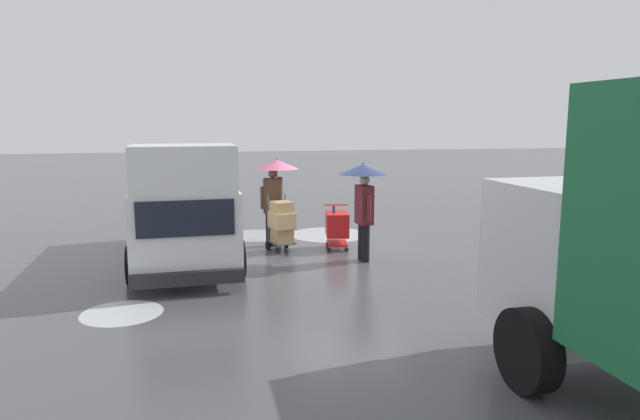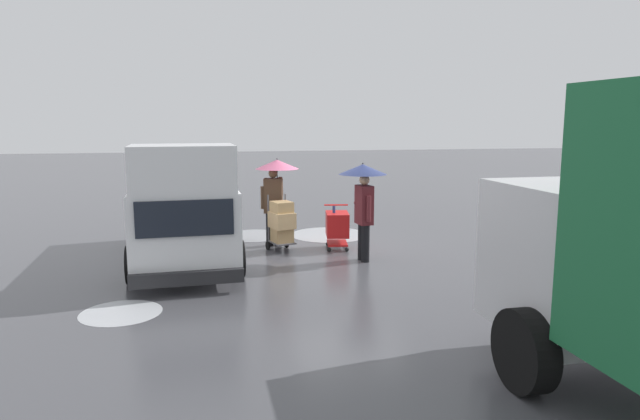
{
  "view_description": "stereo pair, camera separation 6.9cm",
  "coord_description": "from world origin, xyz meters",
  "px_view_note": "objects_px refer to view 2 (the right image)",
  "views": [
    {
      "loc": [
        3.26,
        12.3,
        3.02
      ],
      "look_at": [
        0.72,
        0.21,
        1.05
      ],
      "focal_mm": 31.28,
      "sensor_mm": 36.0,
      "label": 1
    },
    {
      "loc": [
        3.2,
        12.32,
        3.02
      ],
      "look_at": [
        0.72,
        0.21,
        1.05
      ],
      "focal_mm": 31.28,
      "sensor_mm": 36.0,
      "label": 2
    }
  ],
  "objects_px": {
    "cargo_van_parked_right": "(184,209)",
    "shopping_cart_vendor": "(337,225)",
    "pedestrian_black_side": "(363,189)",
    "hand_dolly_boxes": "(282,223)",
    "pedestrian_pink_side": "(275,182)"
  },
  "relations": [
    {
      "from": "shopping_cart_vendor",
      "to": "pedestrian_black_side",
      "type": "bearing_deg",
      "value": 103.94
    },
    {
      "from": "shopping_cart_vendor",
      "to": "pedestrian_black_side",
      "type": "relative_size",
      "value": 0.49
    },
    {
      "from": "pedestrian_pink_side",
      "to": "hand_dolly_boxes",
      "type": "bearing_deg",
      "value": 95.82
    },
    {
      "from": "cargo_van_parked_right",
      "to": "pedestrian_pink_side",
      "type": "height_order",
      "value": "cargo_van_parked_right"
    },
    {
      "from": "cargo_van_parked_right",
      "to": "hand_dolly_boxes",
      "type": "distance_m",
      "value": 2.33
    },
    {
      "from": "hand_dolly_boxes",
      "to": "pedestrian_pink_side",
      "type": "relative_size",
      "value": 0.61
    },
    {
      "from": "pedestrian_pink_side",
      "to": "cargo_van_parked_right",
      "type": "bearing_deg",
      "value": 31.16
    },
    {
      "from": "hand_dolly_boxes",
      "to": "cargo_van_parked_right",
      "type": "bearing_deg",
      "value": 17.15
    },
    {
      "from": "shopping_cart_vendor",
      "to": "pedestrian_black_side",
      "type": "distance_m",
      "value": 1.59
    },
    {
      "from": "shopping_cart_vendor",
      "to": "pedestrian_pink_side",
      "type": "height_order",
      "value": "pedestrian_pink_side"
    },
    {
      "from": "hand_dolly_boxes",
      "to": "pedestrian_pink_side",
      "type": "height_order",
      "value": "pedestrian_pink_side"
    },
    {
      "from": "cargo_van_parked_right",
      "to": "pedestrian_black_side",
      "type": "bearing_deg",
      "value": 171.98
    },
    {
      "from": "pedestrian_pink_side",
      "to": "shopping_cart_vendor",
      "type": "bearing_deg",
      "value": 155.72
    },
    {
      "from": "pedestrian_black_side",
      "to": "pedestrian_pink_side",
      "type": "bearing_deg",
      "value": -47.17
    },
    {
      "from": "cargo_van_parked_right",
      "to": "shopping_cart_vendor",
      "type": "distance_m",
      "value": 3.62
    }
  ]
}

